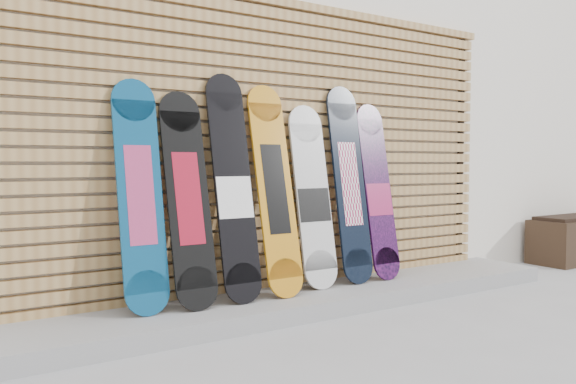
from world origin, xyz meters
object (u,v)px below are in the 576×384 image
at_px(snowboard_0, 140,195).
at_px(snowboard_6, 378,192).
at_px(snowboard_2, 233,188).
at_px(snowboard_1, 188,198).
at_px(snowboard_5, 349,184).
at_px(snowboard_4, 313,197).
at_px(snowboard_3, 275,189).
at_px(planter_box, 575,239).

relative_size(snowboard_0, snowboard_6, 1.04).
xyz_separation_m(snowboard_0, snowboard_2, (0.64, -0.03, 0.03)).
height_order(snowboard_1, snowboard_5, snowboard_5).
bearing_deg(snowboard_4, snowboard_1, -178.16).
xyz_separation_m(snowboard_0, snowboard_4, (1.33, 0.00, -0.06)).
xyz_separation_m(snowboard_2, snowboard_5, (1.04, 0.03, 0.00)).
relative_size(snowboard_4, snowboard_6, 0.97).
height_order(snowboard_1, snowboard_3, snowboard_3).
bearing_deg(planter_box, snowboard_0, 179.01).
relative_size(snowboard_2, snowboard_3, 1.04).
bearing_deg(snowboard_1, snowboard_2, -0.29).
distance_m(snowboard_3, snowboard_5, 0.72).
xyz_separation_m(snowboard_0, snowboard_6, (1.97, -0.00, -0.04)).
distance_m(snowboard_1, snowboard_5, 1.38).
bearing_deg(snowboard_5, snowboard_6, -1.10).
distance_m(snowboard_5, snowboard_6, 0.30).
distance_m(snowboard_2, snowboard_6, 1.34).
height_order(snowboard_2, snowboard_4, snowboard_2).
relative_size(planter_box, snowboard_3, 0.73).
relative_size(snowboard_1, snowboard_5, 0.92).
bearing_deg(snowboard_3, snowboard_2, 179.04).
relative_size(snowboard_5, snowboard_6, 1.09).
distance_m(snowboard_3, snowboard_4, 0.37).
bearing_deg(planter_box, snowboard_1, 179.31).
distance_m(snowboard_3, snowboard_6, 1.01).
bearing_deg(snowboard_5, snowboard_4, 179.99).
bearing_deg(snowboard_2, snowboard_4, 2.86).
bearing_deg(snowboard_5, snowboard_2, -178.11).
xyz_separation_m(snowboard_5, snowboard_6, (0.29, -0.01, -0.07)).
xyz_separation_m(snowboard_1, snowboard_3, (0.66, -0.01, 0.04)).
distance_m(snowboard_0, snowboard_6, 1.97).
bearing_deg(snowboard_1, planter_box, -0.69).
bearing_deg(planter_box, snowboard_3, 179.30).
bearing_deg(snowboard_6, snowboard_5, 178.90).
xyz_separation_m(planter_box, snowboard_1, (-4.40, 0.05, 0.59)).
relative_size(snowboard_0, snowboard_1, 1.04).
bearing_deg(snowboard_3, snowboard_5, 3.20).
bearing_deg(snowboard_4, planter_box, -1.46).
xyz_separation_m(snowboard_2, snowboard_6, (1.33, 0.03, -0.07)).
xyz_separation_m(snowboard_1, snowboard_6, (1.67, 0.03, -0.01)).
distance_m(snowboard_0, snowboard_1, 0.31).
distance_m(snowboard_4, snowboard_5, 0.37).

